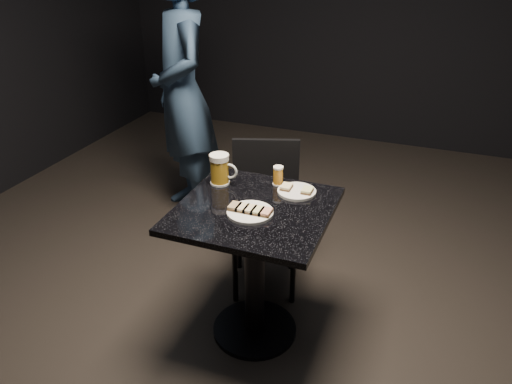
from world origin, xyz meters
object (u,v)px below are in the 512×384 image
(table, at_px, (255,251))
(plate_large, at_px, (250,212))
(plate_small, at_px, (297,192))
(chair, at_px, (265,206))
(patron, at_px, (182,93))
(beer_mug, at_px, (220,169))
(beer_tumbler, at_px, (278,176))

(table, bearing_deg, plate_large, -86.78)
(plate_small, height_order, chair, chair)
(patron, distance_m, beer_mug, 1.13)
(chair, bearing_deg, beer_tumbler, -54.74)
(chair, bearing_deg, table, -76.25)
(plate_large, xyz_separation_m, patron, (-0.95, 1.13, 0.15))
(table, bearing_deg, chair, 103.75)
(patron, height_order, beer_mug, patron)
(plate_large, bearing_deg, beer_mug, 137.33)
(plate_small, xyz_separation_m, beer_tumbler, (-0.12, 0.06, 0.04))
(table, relative_size, beer_tumbler, 7.65)
(beer_tumbler, relative_size, chair, 0.11)
(beer_mug, distance_m, beer_tumbler, 0.29)
(plate_small, distance_m, patron, 1.39)
(plate_small, distance_m, chair, 0.44)
(table, height_order, beer_tumbler, beer_tumbler)
(plate_large, relative_size, beer_mug, 1.34)
(beer_tumbler, bearing_deg, beer_mug, -160.90)
(patron, xyz_separation_m, table, (0.94, -1.06, -0.40))
(beer_tumbler, height_order, chair, chair)
(plate_large, height_order, beer_mug, beer_mug)
(plate_large, bearing_deg, patron, 130.02)
(plate_small, xyz_separation_m, table, (-0.14, -0.21, -0.25))
(beer_tumbler, bearing_deg, chair, 125.26)
(patron, bearing_deg, chair, 11.02)
(table, bearing_deg, beer_mug, 145.73)
(table, distance_m, chair, 0.47)
(plate_large, distance_m, beer_mug, 0.35)
(plate_small, relative_size, beer_tumbler, 1.94)
(plate_large, relative_size, plate_small, 1.12)
(plate_large, height_order, plate_small, same)
(plate_large, distance_m, patron, 1.48)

